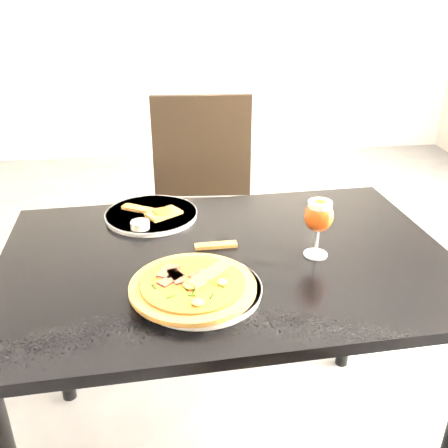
{
  "coord_description": "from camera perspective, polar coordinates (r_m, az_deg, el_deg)",
  "views": [
    {
      "loc": [
        -0.07,
        -1.36,
        1.41
      ],
      "look_at": [
        0.08,
        -0.17,
        0.83
      ],
      "focal_mm": 40.0,
      "sensor_mm": 36.0,
      "label": 1
    }
  ],
  "objects": [
    {
      "name": "loose_crust",
      "position": [
        1.38,
        -0.92,
        -2.45
      ],
      "size": [
        0.12,
        0.03,
        0.01
      ],
      "primitive_type": "cube",
      "rotation": [
        0.0,
        0.0,
        0.04
      ],
      "color": "brown",
      "rests_on": "dining_table"
    },
    {
      "name": "chair_far",
      "position": [
        2.17,
        -2.39,
        2.32
      ],
      "size": [
        0.48,
        0.48,
        0.98
      ],
      "rotation": [
        0.0,
        0.0,
        -0.07
      ],
      "color": "black",
      "rests_on": "ground"
    },
    {
      "name": "plate_main",
      "position": [
        1.19,
        -2.82,
        -7.5
      ],
      "size": [
        0.32,
        0.32,
        0.02
      ],
      "primitive_type": "cylinder",
      "rotation": [
        0.0,
        0.0,
        0.09
      ],
      "color": "white",
      "rests_on": "dining_table"
    },
    {
      "name": "sauce_cup",
      "position": [
        1.47,
        -9.55,
        -0.3
      ],
      "size": [
        0.05,
        0.05,
        0.04
      ],
      "color": "beige",
      "rests_on": "dining_table"
    },
    {
      "name": "pizza",
      "position": [
        1.17,
        -3.56,
        -6.94
      ],
      "size": [
        0.3,
        0.3,
        0.03
      ],
      "rotation": [
        0.0,
        0.0,
        0.48
      ],
      "color": "brown",
      "rests_on": "plate_main"
    },
    {
      "name": "dining_table",
      "position": [
        1.38,
        0.34,
        -6.87
      ],
      "size": [
        1.24,
        0.86,
        0.75
      ],
      "rotation": [
        0.0,
        0.0,
        0.05
      ],
      "color": "black",
      "rests_on": "ground"
    },
    {
      "name": "crust_scraps",
      "position": [
        1.55,
        -7.79,
        1.39
      ],
      "size": [
        0.19,
        0.14,
        0.01
      ],
      "rotation": [
        0.0,
        0.0,
        -0.11
      ],
      "color": "brown",
      "rests_on": "plate_second"
    },
    {
      "name": "beer_glass",
      "position": [
        1.31,
        10.8,
        0.88
      ],
      "size": [
        0.08,
        0.08,
        0.16
      ],
      "color": "silver",
      "rests_on": "dining_table"
    },
    {
      "name": "plate_second",
      "position": [
        1.57,
        -8.3,
        1.05
      ],
      "size": [
        0.32,
        0.32,
        0.01
      ],
      "primitive_type": "cylinder",
      "rotation": [
        0.0,
        0.0,
        0.16
      ],
      "color": "white",
      "rests_on": "dining_table"
    },
    {
      "name": "ground",
      "position": [
        1.96,
        -2.97,
        -20.15
      ],
      "size": [
        6.0,
        6.0,
        0.0
      ],
      "primitive_type": "plane",
      "color": "#5A5A5D",
      "rests_on": "ground"
    }
  ]
}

